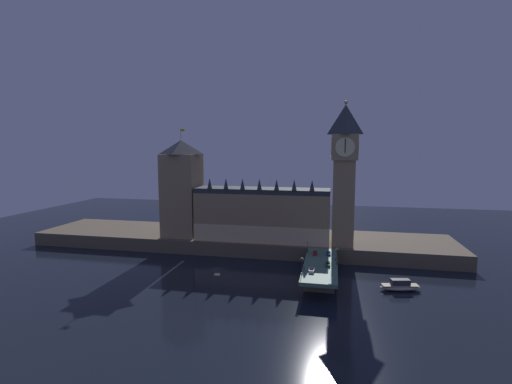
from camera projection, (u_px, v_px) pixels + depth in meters
ground_plane at (217, 269)px, 162.84m from camera, size 400.00×400.00×0.00m
embankment at (239, 240)px, 200.34m from camera, size 220.00×42.00×6.91m
parliament_hall at (262, 214)px, 185.39m from camera, size 66.53×16.71×31.38m
clock_tower at (344, 170)px, 172.57m from camera, size 12.21×12.32×67.45m
victoria_tower at (182, 188)px, 194.52m from camera, size 18.13×18.13×56.02m
bridge at (321, 269)px, 148.21m from camera, size 13.23×46.00×6.99m
car_northbound_lead at (315, 253)px, 160.34m from camera, size 1.86×4.34×1.59m
car_northbound_trail at (312, 270)px, 137.63m from camera, size 2.05×4.45×1.55m
car_southbound_lead at (328, 264)px, 144.75m from camera, size 1.88×4.64×1.52m
car_southbound_trail at (329, 253)px, 160.11m from camera, size 1.89×4.62×1.32m
pedestrian_near_rail at (304, 268)px, 139.13m from camera, size 0.38×0.38×1.86m
pedestrian_mid_walk at (336, 259)px, 150.72m from camera, size 0.38×0.38×1.84m
street_lamp_near at (302, 264)px, 134.45m from camera, size 1.34×0.60×6.56m
street_lamp_mid at (337, 254)px, 146.20m from camera, size 1.34×0.60×6.77m
street_lamp_far at (308, 244)px, 163.10m from camera, size 1.34×0.60×5.99m
boat_downstream at (400, 286)px, 138.04m from camera, size 15.66×7.34×4.27m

